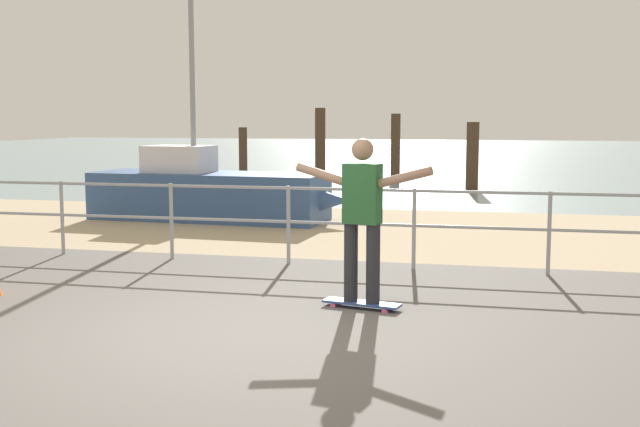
% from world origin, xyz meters
% --- Properties ---
extents(ground_plane, '(24.00, 10.00, 0.04)m').
position_xyz_m(ground_plane, '(0.00, -1.00, 0.00)').
color(ground_plane, '#605B56').
rests_on(ground_plane, ground).
extents(beach_strip, '(24.00, 6.00, 0.04)m').
position_xyz_m(beach_strip, '(0.00, 7.00, 0.00)').
color(beach_strip, tan).
rests_on(beach_strip, ground).
extents(sea_surface, '(72.00, 50.00, 0.04)m').
position_xyz_m(sea_surface, '(0.00, 35.00, 0.00)').
color(sea_surface, '#849EA3').
rests_on(sea_surface, ground).
extents(railing_fence, '(11.56, 0.05, 1.05)m').
position_xyz_m(railing_fence, '(-1.05, 3.60, 0.70)').
color(railing_fence, '#9EA0A5').
rests_on(railing_fence, ground).
extents(sailboat, '(5.01, 1.67, 5.56)m').
position_xyz_m(sailboat, '(-2.72, 7.63, 0.52)').
color(sailboat, '#335184').
rests_on(sailboat, ground).
extents(skateboard, '(0.82, 0.36, 0.08)m').
position_xyz_m(skateboard, '(1.13, 1.42, 0.07)').
color(skateboard, '#334C8C').
rests_on(skateboard, ground).
extents(skateboarder, '(1.43, 0.38, 1.65)m').
position_xyz_m(skateboarder, '(1.13, 1.42, 1.02)').
color(skateboarder, '#26262B').
rests_on(skateboarder, skateboard).
extents(groyne_post_0, '(0.27, 0.27, 1.60)m').
position_xyz_m(groyne_post_0, '(-5.73, 18.16, 0.80)').
color(groyne_post_0, '#422D1E').
rests_on(groyne_post_0, ground).
extents(groyne_post_1, '(0.33, 0.33, 2.22)m').
position_xyz_m(groyne_post_1, '(-3.26, 18.55, 1.11)').
color(groyne_post_1, '#422D1E').
rests_on(groyne_post_1, ground).
extents(groyne_post_2, '(0.29, 0.29, 2.03)m').
position_xyz_m(groyne_post_2, '(-0.78, 18.21, 1.02)').
color(groyne_post_2, '#422D1E').
rests_on(groyne_post_2, ground).
extents(groyne_post_3, '(0.33, 0.33, 1.80)m').
position_xyz_m(groyne_post_3, '(1.69, 14.93, 0.90)').
color(groyne_post_3, '#422D1E').
rests_on(groyne_post_3, ground).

